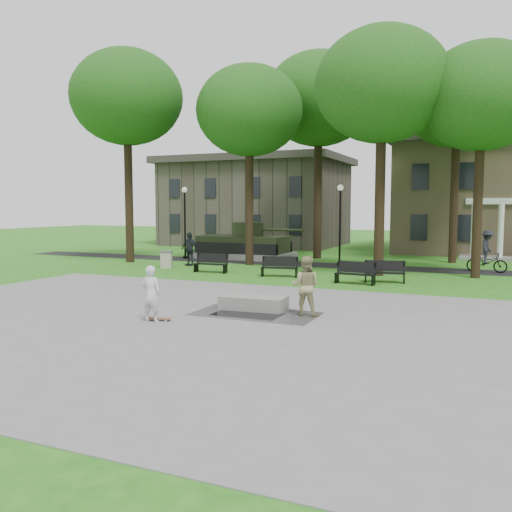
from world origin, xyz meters
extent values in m
plane|color=#1D6116|center=(0.00, 0.00, 0.00)|extent=(120.00, 120.00, 0.00)
cube|color=gray|center=(0.00, -5.00, 0.01)|extent=(22.00, 16.00, 0.02)
cube|color=black|center=(0.00, 12.00, 0.01)|extent=(44.00, 2.60, 0.01)
cube|color=#9E8460|center=(10.00, 26.00, 4.00)|extent=(16.00, 11.00, 8.00)
cube|color=#4C443D|center=(-11.00, 26.50, 3.60)|extent=(15.00, 10.00, 7.20)
cylinder|color=black|center=(-12.00, 9.00, 4.48)|extent=(0.52, 0.52, 8.96)
ellipsoid|color=#135514|center=(-12.00, 9.00, 10.08)|extent=(6.80, 6.80, 5.78)
cylinder|color=black|center=(-4.50, 10.50, 4.00)|extent=(0.48, 0.48, 8.00)
ellipsoid|color=#135514|center=(-4.50, 10.50, 9.00)|extent=(6.20, 6.20, 5.27)
cylinder|color=black|center=(3.50, 8.50, 4.16)|extent=(0.50, 0.50, 8.32)
ellipsoid|color=#135514|center=(3.50, 8.50, 9.36)|extent=(6.60, 6.60, 5.61)
cylinder|color=black|center=(8.00, 9.50, 3.84)|extent=(0.46, 0.46, 7.68)
ellipsoid|color=#135514|center=(8.00, 9.50, 8.64)|extent=(6.00, 6.00, 5.10)
cylinder|color=black|center=(-2.00, 16.00, 4.64)|extent=(0.54, 0.54, 9.28)
ellipsoid|color=#135514|center=(-2.00, 16.00, 10.44)|extent=(7.20, 7.20, 6.12)
cylinder|color=black|center=(6.50, 16.50, 4.32)|extent=(0.50, 0.50, 8.64)
ellipsoid|color=#135514|center=(6.50, 16.50, 9.72)|extent=(6.40, 6.40, 5.44)
cylinder|color=black|center=(-10.00, 12.30, 2.20)|extent=(0.12, 0.12, 4.40)
sphere|color=silver|center=(-10.00, 12.30, 4.55)|extent=(0.36, 0.36, 0.36)
cylinder|color=black|center=(-10.00, 12.30, 0.08)|extent=(0.32, 0.32, 0.16)
cylinder|color=black|center=(0.50, 12.30, 2.20)|extent=(0.12, 0.12, 4.40)
sphere|color=silver|center=(0.50, 12.30, 4.55)|extent=(0.36, 0.36, 0.36)
cylinder|color=black|center=(0.50, 12.30, 0.08)|extent=(0.32, 0.32, 0.16)
cube|color=gray|center=(-6.50, 14.00, 0.20)|extent=(6.50, 3.40, 0.40)
cube|color=#242E18|center=(-6.50, 14.00, 0.95)|extent=(5.80, 2.80, 1.10)
cube|color=black|center=(-6.50, 12.65, 0.75)|extent=(5.80, 0.35, 0.70)
cube|color=black|center=(-6.50, 15.35, 0.75)|extent=(5.80, 0.35, 0.70)
cylinder|color=#242E18|center=(-6.20, 14.00, 1.95)|extent=(2.10, 2.10, 0.90)
cylinder|color=#242E18|center=(-3.90, 14.00, 1.95)|extent=(3.20, 0.18, 0.18)
cube|color=black|center=(1.55, -3.17, 0.02)|extent=(2.20, 1.20, 0.00)
cube|color=gray|center=(1.40, -2.32, 0.24)|extent=(2.25, 1.11, 0.45)
cube|color=brown|center=(-0.54, -5.08, 0.06)|extent=(0.80, 0.36, 0.07)
imported|color=silver|center=(-0.64, -5.31, 0.87)|extent=(0.66, 0.46, 1.70)
imported|color=#989262|center=(3.30, -2.55, 0.97)|extent=(0.98, 0.79, 1.90)
imported|color=black|center=(-7.51, 8.62, 0.98)|extent=(1.21, 0.67, 1.95)
imported|color=black|center=(8.48, 12.10, 0.53)|extent=(2.12, 1.03, 1.07)
imported|color=#20222B|center=(8.48, 12.10, 1.34)|extent=(0.84, 1.24, 1.78)
cube|color=black|center=(-4.80, 6.18, 0.45)|extent=(1.81, 0.51, 0.05)
cube|color=black|center=(-4.80, 6.40, 0.75)|extent=(1.80, 0.21, 0.50)
cube|color=black|center=(-5.65, 6.18, 0.23)|extent=(0.07, 0.45, 0.45)
cube|color=black|center=(-3.95, 6.18, 0.23)|extent=(0.07, 0.45, 0.45)
cube|color=black|center=(-0.88, 6.02, 0.45)|extent=(1.85, 0.78, 0.05)
cube|color=black|center=(-0.88, 6.24, 0.75)|extent=(1.80, 0.48, 0.50)
cube|color=black|center=(-1.73, 6.02, 0.23)|extent=(0.14, 0.45, 0.45)
cube|color=black|center=(-0.03, 6.02, 0.23)|extent=(0.14, 0.45, 0.45)
cube|color=black|center=(3.12, 5.02, 0.45)|extent=(1.83, 0.60, 0.05)
cube|color=black|center=(3.12, 5.24, 0.75)|extent=(1.81, 0.31, 0.50)
cube|color=black|center=(2.27, 5.02, 0.23)|extent=(0.10, 0.45, 0.45)
cube|color=black|center=(3.97, 5.02, 0.23)|extent=(0.10, 0.45, 0.45)
cube|color=black|center=(4.26, 6.02, 0.45)|extent=(1.85, 0.76, 0.05)
cube|color=black|center=(4.26, 6.24, 0.75)|extent=(1.80, 0.47, 0.50)
cube|color=black|center=(3.41, 6.02, 0.23)|extent=(0.14, 0.45, 0.45)
cube|color=black|center=(5.11, 6.02, 0.23)|extent=(0.14, 0.45, 0.45)
cube|color=#AFA190|center=(-8.13, 7.13, 0.45)|extent=(0.80, 0.80, 0.90)
cube|color=#4C4C4C|center=(-8.13, 7.13, 0.93)|extent=(0.88, 0.88, 0.06)
camera|label=1|loc=(8.62, -18.73, 3.48)|focal=38.00mm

